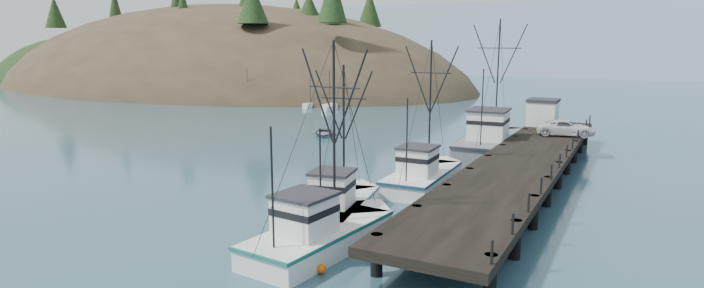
# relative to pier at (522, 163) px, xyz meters

# --- Properties ---
(ground) EXTENTS (400.00, 400.00, 0.00)m
(ground) POSITION_rel_pier_xyz_m (-14.00, -16.00, -1.69)
(ground) COLOR #2C4F62
(ground) RESTS_ON ground
(pier) EXTENTS (6.00, 44.00, 2.00)m
(pier) POSITION_rel_pier_xyz_m (0.00, 0.00, 0.00)
(pier) COLOR black
(pier) RESTS_ON ground
(headland) EXTENTS (134.80, 78.00, 51.00)m
(headland) POSITION_rel_pier_xyz_m (-88.95, 62.61, -6.24)
(headland) COLOR #382D1E
(headland) RESTS_ON ground
(distant_ridge) EXTENTS (360.00, 40.00, 26.00)m
(distant_ridge) POSITION_rel_pier_xyz_m (-4.00, 154.00, -1.69)
(distant_ridge) COLOR #9EB2C6
(distant_ridge) RESTS_ON ground
(distant_ridge_far) EXTENTS (180.00, 25.00, 18.00)m
(distant_ridge_far) POSITION_rel_pier_xyz_m (-54.00, 169.00, -1.69)
(distant_ridge_far) COLOR silver
(distant_ridge_far) RESTS_ON ground
(moored_sailboats) EXTENTS (21.25, 19.18, 6.35)m
(moored_sailboats) POSITION_rel_pier_xyz_m (-44.62, 39.17, -1.36)
(moored_sailboats) COLOR white
(moored_sailboats) RESTS_ON ground
(trawler_near) EXTENTS (4.49, 10.87, 11.02)m
(trawler_near) POSITION_rel_pier_xyz_m (-6.51, -18.21, -0.87)
(trawler_near) COLOR white
(trawler_near) RESTS_ON ground
(trawler_mid) EXTENTS (4.63, 9.52, 9.62)m
(trawler_mid) POSITION_rel_pier_xyz_m (-8.13, -13.59, -0.87)
(trawler_mid) COLOR white
(trawler_mid) RESTS_ON ground
(trawler_far) EXTENTS (3.74, 10.75, 11.09)m
(trawler_far) POSITION_rel_pier_xyz_m (-6.33, -3.94, -0.87)
(trawler_far) COLOR white
(trawler_far) RESTS_ON ground
(work_vessel) EXTENTS (5.50, 15.72, 13.11)m
(work_vessel) POSITION_rel_pier_xyz_m (-4.82, 10.31, -0.46)
(work_vessel) COLOR slate
(work_vessel) RESTS_ON ground
(pier_shed) EXTENTS (3.00, 3.20, 2.80)m
(pier_shed) POSITION_rel_pier_xyz_m (-1.50, 18.00, 1.73)
(pier_shed) COLOR silver
(pier_shed) RESTS_ON pier
(pickup_truck) EXTENTS (5.59, 3.36, 1.45)m
(pickup_truck) POSITION_rel_pier_xyz_m (1.50, 12.39, 1.03)
(pickup_truck) COLOR silver
(pickup_truck) RESTS_ON pier
(motorboat) EXTENTS (5.19, 5.76, 0.98)m
(motorboat) POSITION_rel_pier_xyz_m (-24.49, 12.10, -1.69)
(motorboat) COLOR slate
(motorboat) RESTS_ON ground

